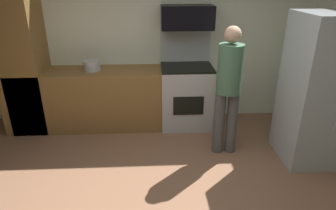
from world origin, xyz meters
TOP-DOWN VIEW (x-y plane):
  - wall_back at (0.00, 2.34)m, footprint 5.20×0.12m
  - lower_cabinet_run at (-0.90, 1.98)m, footprint 2.40×0.60m
  - cabinet_column at (-1.90, 1.98)m, footprint 0.60×0.60m
  - oven_range at (0.47, 1.97)m, footprint 0.76×0.65m
  - microwave at (0.47, 2.06)m, footprint 0.74×0.38m
  - refrigerator at (2.03, 0.95)m, footprint 0.87×0.76m
  - person_cook at (0.90, 1.13)m, footprint 0.31×0.30m
  - stock_pot at (-0.91, 1.98)m, footprint 0.24×0.24m

SIDE VIEW (x-z plane):
  - lower_cabinet_run at x=-0.90m, z-range 0.00..0.90m
  - oven_range at x=0.47m, z-range -0.22..1.25m
  - refrigerator at x=2.03m, z-range 0.00..1.81m
  - person_cook at x=0.90m, z-range 0.10..1.75m
  - stock_pot at x=-0.91m, z-range 0.90..1.05m
  - cabinet_column at x=-1.90m, z-range 0.00..2.10m
  - wall_back at x=0.00m, z-range 0.00..2.60m
  - microwave at x=0.47m, z-range 1.47..1.80m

